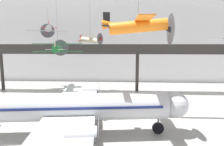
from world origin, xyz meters
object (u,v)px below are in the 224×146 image
at_px(airliner_silver_main, 63,108).
at_px(suspended_plane_orange_highwing, 138,26).
at_px(suspended_plane_green_biplane, 58,49).
at_px(suspended_plane_cream_biplane, 90,40).
at_px(suspended_plane_silver_racer, 48,29).

distance_m(airliner_silver_main, suspended_plane_orange_highwing, 12.12).
distance_m(suspended_plane_green_biplane, suspended_plane_cream_biplane, 9.23).
relative_size(suspended_plane_green_biplane, suspended_plane_cream_biplane, 1.24).
xyz_separation_m(airliner_silver_main, suspended_plane_cream_biplane, (-0.29, 20.57, 7.78)).
bearing_deg(suspended_plane_cream_biplane, suspended_plane_orange_highwing, -42.15).
distance_m(suspended_plane_orange_highwing, suspended_plane_green_biplane, 16.87).
height_order(suspended_plane_green_biplane, suspended_plane_silver_racer, suspended_plane_silver_racer).
relative_size(airliner_silver_main, suspended_plane_silver_racer, 3.59).
xyz_separation_m(suspended_plane_orange_highwing, suspended_plane_cream_biplane, (-8.41, 19.00, -1.08)).
distance_m(airliner_silver_main, suspended_plane_green_biplane, 14.61).
bearing_deg(suspended_plane_orange_highwing, suspended_plane_cream_biplane, 112.85).
height_order(airliner_silver_main, suspended_plane_green_biplane, suspended_plane_green_biplane).
height_order(suspended_plane_cream_biplane, suspended_plane_silver_racer, suspended_plane_silver_racer).
bearing_deg(suspended_plane_green_biplane, suspended_plane_cream_biplane, -37.37).
relative_size(airliner_silver_main, suspended_plane_orange_highwing, 3.44).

